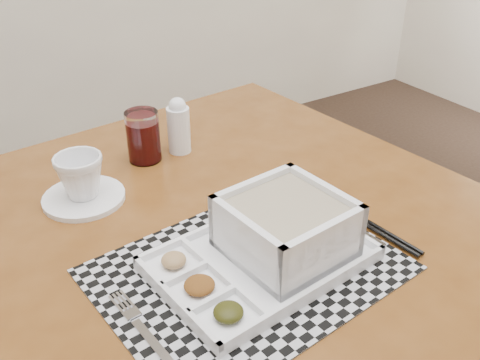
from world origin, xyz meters
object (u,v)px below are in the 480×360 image
at_px(juice_glass, 143,138).
at_px(creamer_bottle, 179,126).
at_px(dining_table, 212,269).
at_px(cup, 80,176).
at_px(serving_tray, 278,238).

bearing_deg(juice_glass, creamer_bottle, -3.41).
relative_size(dining_table, cup, 12.67).
xyz_separation_m(dining_table, cup, (-0.15, 0.21, 0.13)).
height_order(dining_table, creamer_bottle, creamer_bottle).
xyz_separation_m(dining_table, serving_tray, (0.05, -0.12, 0.12)).
bearing_deg(dining_table, creamer_bottle, 72.59).
bearing_deg(creamer_bottle, dining_table, -107.41).
bearing_deg(dining_table, cup, 124.36).
bearing_deg(cup, creamer_bottle, -6.37).
relative_size(cup, juice_glass, 0.81).
bearing_deg(cup, serving_tray, -83.52).
distance_m(serving_tray, juice_glass, 0.41).
distance_m(dining_table, cup, 0.29).
bearing_deg(creamer_bottle, cup, -161.61).
height_order(juice_glass, creamer_bottle, creamer_bottle).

